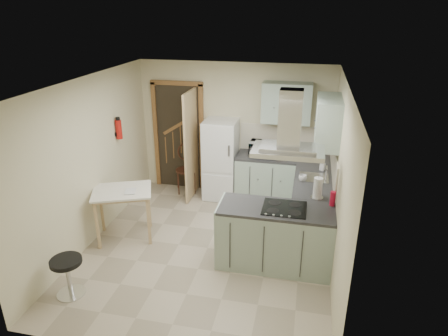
% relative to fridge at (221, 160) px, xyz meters
% --- Properties ---
extents(floor, '(4.20, 4.20, 0.00)m').
position_rel_fridge_xyz_m(floor, '(0.20, -1.80, -0.75)').
color(floor, '#B5A48C').
rests_on(floor, ground).
extents(ceiling, '(4.20, 4.20, 0.00)m').
position_rel_fridge_xyz_m(ceiling, '(0.20, -1.80, 1.75)').
color(ceiling, silver).
rests_on(ceiling, back_wall).
extents(back_wall, '(3.60, 0.00, 3.60)m').
position_rel_fridge_xyz_m(back_wall, '(0.20, 0.30, 0.50)').
color(back_wall, beige).
rests_on(back_wall, floor).
extents(left_wall, '(0.00, 4.20, 4.20)m').
position_rel_fridge_xyz_m(left_wall, '(-1.60, -1.80, 0.50)').
color(left_wall, beige).
rests_on(left_wall, floor).
extents(right_wall, '(0.00, 4.20, 4.20)m').
position_rel_fridge_xyz_m(right_wall, '(2.00, -1.80, 0.50)').
color(right_wall, beige).
rests_on(right_wall, floor).
extents(doorway, '(1.10, 0.12, 2.10)m').
position_rel_fridge_xyz_m(doorway, '(-0.90, 0.27, 0.30)').
color(doorway, brown).
rests_on(doorway, floor).
extents(fridge, '(0.60, 0.60, 1.50)m').
position_rel_fridge_xyz_m(fridge, '(0.00, 0.00, 0.00)').
color(fridge, white).
rests_on(fridge, floor).
extents(counter_back, '(1.08, 0.60, 0.90)m').
position_rel_fridge_xyz_m(counter_back, '(0.86, 0.00, -0.30)').
color(counter_back, '#9EB2A0').
rests_on(counter_back, floor).
extents(counter_right, '(0.60, 1.95, 0.90)m').
position_rel_fridge_xyz_m(counter_right, '(1.70, -0.68, -0.30)').
color(counter_right, '#9EB2A0').
rests_on(counter_right, floor).
extents(splashback, '(1.68, 0.02, 0.50)m').
position_rel_fridge_xyz_m(splashback, '(1.16, 0.29, 0.40)').
color(splashback, beige).
rests_on(splashback, counter_back).
extents(wall_cabinet_back, '(0.85, 0.35, 0.70)m').
position_rel_fridge_xyz_m(wall_cabinet_back, '(1.15, 0.12, 1.10)').
color(wall_cabinet_back, '#9EB2A0').
rests_on(wall_cabinet_back, back_wall).
extents(wall_cabinet_right, '(0.35, 0.90, 0.70)m').
position_rel_fridge_xyz_m(wall_cabinet_right, '(1.82, -0.95, 1.10)').
color(wall_cabinet_right, '#9EB2A0').
rests_on(wall_cabinet_right, right_wall).
extents(peninsula, '(1.55, 0.65, 0.90)m').
position_rel_fridge_xyz_m(peninsula, '(1.22, -1.98, -0.30)').
color(peninsula, '#9EB2A0').
rests_on(peninsula, floor).
extents(hob, '(0.58, 0.50, 0.01)m').
position_rel_fridge_xyz_m(hob, '(1.32, -1.98, 0.16)').
color(hob, black).
rests_on(hob, peninsula).
extents(extractor_hood, '(0.90, 0.55, 0.10)m').
position_rel_fridge_xyz_m(extractor_hood, '(1.32, -1.98, 0.97)').
color(extractor_hood, silver).
rests_on(extractor_hood, ceiling).
extents(sink, '(0.45, 0.40, 0.01)m').
position_rel_fridge_xyz_m(sink, '(1.70, -0.85, 0.16)').
color(sink, silver).
rests_on(sink, counter_right).
extents(fire_extinguisher, '(0.10, 0.10, 0.32)m').
position_rel_fridge_xyz_m(fire_extinguisher, '(-1.54, -0.90, 0.75)').
color(fire_extinguisher, '#B2140F').
rests_on(fire_extinguisher, left_wall).
extents(drop_leaf_table, '(1.05, 0.93, 0.82)m').
position_rel_fridge_xyz_m(drop_leaf_table, '(-1.14, -1.76, -0.34)').
color(drop_leaf_table, tan).
rests_on(drop_leaf_table, floor).
extents(bentwood_chair, '(0.51, 0.51, 0.88)m').
position_rel_fridge_xyz_m(bentwood_chair, '(-0.72, 0.07, -0.31)').
color(bentwood_chair, '#472817').
rests_on(bentwood_chair, floor).
extents(stool, '(0.42, 0.42, 0.52)m').
position_rel_fridge_xyz_m(stool, '(-1.24, -3.18, -0.49)').
color(stool, black).
rests_on(stool, floor).
extents(microwave, '(0.49, 0.34, 0.26)m').
position_rel_fridge_xyz_m(microwave, '(0.79, -0.03, 0.28)').
color(microwave, black).
rests_on(microwave, counter_back).
extents(kettle, '(0.22, 0.22, 0.25)m').
position_rel_fridge_xyz_m(kettle, '(1.32, 0.01, 0.27)').
color(kettle, silver).
rests_on(kettle, counter_back).
extents(cereal_box, '(0.08, 0.18, 0.26)m').
position_rel_fridge_xyz_m(cereal_box, '(1.07, 0.17, 0.28)').
color(cereal_box, orange).
rests_on(cereal_box, counter_back).
extents(soap_bottle, '(0.10, 0.10, 0.17)m').
position_rel_fridge_xyz_m(soap_bottle, '(1.83, -0.49, 0.23)').
color(soap_bottle, '#A6A6B2').
rests_on(soap_bottle, counter_right).
extents(paper_towel, '(0.14, 0.14, 0.31)m').
position_rel_fridge_xyz_m(paper_towel, '(1.75, -1.55, 0.31)').
color(paper_towel, silver).
rests_on(paper_towel, counter_right).
extents(cup, '(0.16, 0.16, 0.10)m').
position_rel_fridge_xyz_m(cup, '(1.53, -1.00, 0.20)').
color(cup, white).
rests_on(cup, counter_right).
extents(red_bottle, '(0.09, 0.09, 0.21)m').
position_rel_fridge_xyz_m(red_bottle, '(1.95, -1.75, 0.25)').
color(red_bottle, red).
rests_on(red_bottle, peninsula).
extents(book, '(0.22, 0.26, 0.10)m').
position_rel_fridge_xyz_m(book, '(-1.07, -1.81, 0.12)').
color(book, maroon).
rests_on(book, drop_leaf_table).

